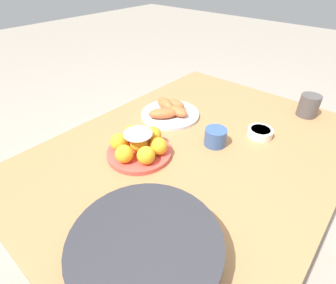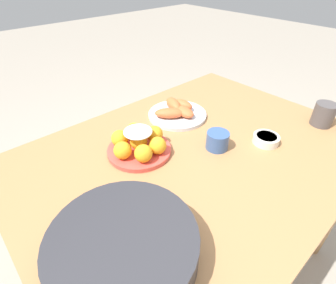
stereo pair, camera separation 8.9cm
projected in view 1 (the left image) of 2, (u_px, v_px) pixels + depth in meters
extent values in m
plane|color=#9E9384|center=(187.00, 261.00, 1.35)|extent=(12.00, 12.00, 0.00)
cylinder|color=#A87547|center=(193.00, 132.00, 1.69)|extent=(0.06, 0.06, 0.70)
cylinder|color=#A87547|center=(23.00, 251.00, 1.01)|extent=(0.06, 0.06, 0.70)
cylinder|color=#A87547|center=(323.00, 190.00, 1.28)|extent=(0.06, 0.06, 0.70)
cube|color=#A87547|center=(195.00, 152.00, 0.93)|extent=(1.21, 0.89, 0.03)
cylinder|color=#E04C42|center=(139.00, 152.00, 0.89)|extent=(0.22, 0.22, 0.02)
sphere|color=#F4A823|center=(124.00, 154.00, 0.83)|extent=(0.06, 0.06, 0.06)
sphere|color=#F4A823|center=(146.00, 155.00, 0.82)|extent=(0.06, 0.06, 0.06)
sphere|color=#F4A823|center=(159.00, 146.00, 0.86)|extent=(0.06, 0.06, 0.06)
sphere|color=#F4A823|center=(153.00, 135.00, 0.91)|extent=(0.06, 0.06, 0.06)
sphere|color=#F4A823|center=(132.00, 133.00, 0.92)|extent=(0.06, 0.06, 0.06)
sphere|color=#F4A823|center=(119.00, 142.00, 0.88)|extent=(0.06, 0.06, 0.06)
ellipsoid|color=white|center=(138.00, 134.00, 0.85)|extent=(0.10, 0.10, 0.02)
sphere|color=#F4A823|center=(139.00, 144.00, 0.87)|extent=(0.06, 0.06, 0.06)
cylinder|color=#2D2D33|center=(146.00, 251.00, 0.56)|extent=(0.33, 0.33, 0.08)
cylinder|color=brown|center=(145.00, 242.00, 0.54)|extent=(0.27, 0.27, 0.01)
cylinder|color=silver|center=(260.00, 133.00, 0.98)|extent=(0.09, 0.09, 0.03)
cylinder|color=#B26623|center=(261.00, 130.00, 0.97)|extent=(0.07, 0.07, 0.01)
cylinder|color=silver|center=(170.00, 114.00, 1.11)|extent=(0.24, 0.24, 0.01)
ellipsoid|color=#E06033|center=(163.00, 113.00, 1.06)|extent=(0.13, 0.12, 0.04)
ellipsoid|color=#E06033|center=(177.00, 111.00, 1.08)|extent=(0.06, 0.10, 0.04)
ellipsoid|color=#E06033|center=(174.00, 104.00, 1.12)|extent=(0.06, 0.10, 0.04)
ellipsoid|color=#E06033|center=(165.00, 104.00, 1.11)|extent=(0.08, 0.12, 0.05)
cylinder|color=#38568E|center=(215.00, 137.00, 0.93)|extent=(0.08, 0.08, 0.06)
cylinder|color=#4C4747|center=(309.00, 106.00, 1.09)|extent=(0.08, 0.08, 0.09)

